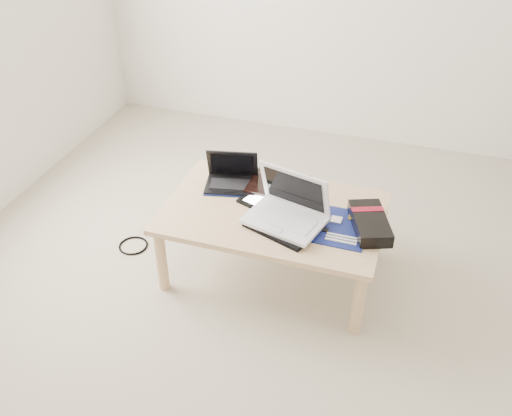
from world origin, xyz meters
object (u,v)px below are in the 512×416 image
(coffee_table, at_px, (273,218))
(white_laptop, at_px, (288,210))
(netbook, at_px, (232,178))
(gpu_box, at_px, (370,223))

(coffee_table, distance_m, white_laptop, 0.17)
(netbook, bearing_deg, gpu_box, -12.11)
(white_laptop, height_order, gpu_box, white_laptop)
(white_laptop, distance_m, gpu_box, 0.40)
(coffee_table, distance_m, gpu_box, 0.49)
(netbook, height_order, gpu_box, netbook)
(coffee_table, relative_size, netbook, 3.59)
(coffee_table, bearing_deg, netbook, 150.40)
(netbook, distance_m, gpu_box, 0.78)
(white_laptop, relative_size, gpu_box, 1.21)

